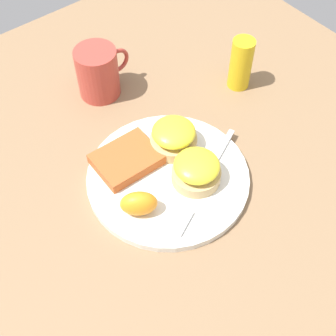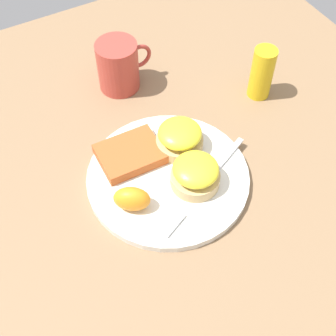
% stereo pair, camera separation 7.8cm
% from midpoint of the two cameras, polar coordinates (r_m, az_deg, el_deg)
% --- Properties ---
extents(ground_plane, '(1.10, 1.10, 0.00)m').
position_cam_midpoint_polar(ground_plane, '(0.81, 2.76, -1.63)').
color(ground_plane, '#846647').
extents(plate, '(0.28, 0.28, 0.01)m').
position_cam_midpoint_polar(plate, '(0.80, 2.78, -1.34)').
color(plate, silver).
rests_on(plate, ground_plane).
extents(sandwich_benedict_left, '(0.08, 0.08, 0.05)m').
position_cam_midpoint_polar(sandwich_benedict_left, '(0.77, 6.26, -0.89)').
color(sandwich_benedict_left, tan).
rests_on(sandwich_benedict_left, plate).
extents(sandwich_benedict_right, '(0.08, 0.08, 0.05)m').
position_cam_midpoint_polar(sandwich_benedict_right, '(0.82, 4.17, 3.52)').
color(sandwich_benedict_right, tan).
rests_on(sandwich_benedict_right, plate).
extents(hashbrown_patty, '(0.11, 0.09, 0.02)m').
position_cam_midpoint_polar(hashbrown_patty, '(0.81, -1.92, 1.54)').
color(hashbrown_patty, '#AD5427').
rests_on(hashbrown_patty, plate).
extents(orange_wedge, '(0.07, 0.06, 0.04)m').
position_cam_midpoint_polar(orange_wedge, '(0.74, -1.44, -4.00)').
color(orange_wedge, orange).
rests_on(orange_wedge, plate).
extents(fork, '(0.23, 0.12, 0.00)m').
position_cam_midpoint_polar(fork, '(0.78, 6.62, -2.84)').
color(fork, silver).
rests_on(fork, plate).
extents(cup, '(0.11, 0.08, 0.10)m').
position_cam_midpoint_polar(cup, '(0.93, -3.62, 12.22)').
color(cup, '#B23D33').
rests_on(cup, ground_plane).
extents(condiment_bottle, '(0.04, 0.04, 0.11)m').
position_cam_midpoint_polar(condiment_bottle, '(0.94, 13.78, 11.05)').
color(condiment_bottle, gold).
rests_on(condiment_bottle, ground_plane).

